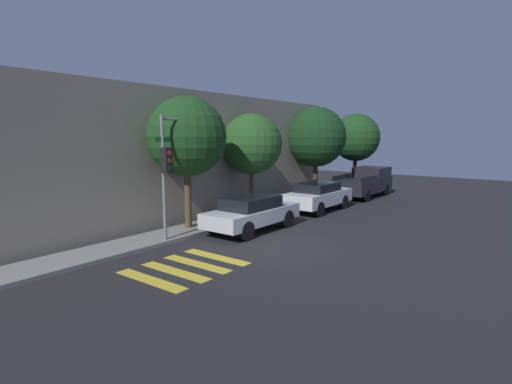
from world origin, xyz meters
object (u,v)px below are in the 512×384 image
object	(u,v)px
tree_near_corner	(187,137)
tree_behind_truck	(356,138)
sedan_middle	(318,196)
sedan_near_corner	(252,212)
traffic_light_pole	(175,155)
pickup_truck	(365,182)
tree_midblock	(252,144)
tree_far_end	(316,137)

from	to	relation	value
tree_near_corner	tree_behind_truck	distance (m)	16.89
tree_near_corner	sedan_middle	bearing A→B (deg)	-16.73
sedan_near_corner	tree_near_corner	world-z (taller)	tree_near_corner
traffic_light_pole	pickup_truck	xyz separation A→B (m)	(14.98, -1.27, -2.27)
traffic_light_pole	tree_behind_truck	world-z (taller)	tree_behind_truck
sedan_near_corner	tree_midblock	bearing A→B (deg)	37.79
sedan_middle	pickup_truck	distance (m)	6.36
sedan_middle	pickup_truck	size ratio (longest dim) A/B	0.84
pickup_truck	tree_behind_truck	world-z (taller)	tree_behind_truck
traffic_light_pole	tree_midblock	size ratio (longest dim) A/B	0.93
sedan_middle	tree_far_end	size ratio (longest dim) A/B	0.78
sedan_middle	tree_behind_truck	bearing A→B (deg)	12.55
sedan_middle	tree_far_end	distance (m)	5.19
sedan_middle	pickup_truck	xyz separation A→B (m)	(6.36, 0.00, 0.14)
sedan_near_corner	sedan_middle	distance (m)	5.66
sedan_near_corner	tree_near_corner	bearing A→B (deg)	125.27
tree_near_corner	tree_midblock	size ratio (longest dim) A/B	1.10
tree_midblock	tree_far_end	xyz separation A→B (m)	(6.49, 0.00, 0.35)
sedan_middle	tree_midblock	xyz separation A→B (m)	(-2.87, 2.16, 2.69)
sedan_middle	tree_far_end	xyz separation A→B (m)	(3.61, 2.16, 3.04)
traffic_light_pole	tree_near_corner	distance (m)	1.81
tree_near_corner	tree_far_end	xyz separation A→B (m)	(10.80, 0.00, -0.01)
tree_midblock	tree_near_corner	bearing A→B (deg)	180.00
tree_midblock	sedan_middle	bearing A→B (deg)	-36.94
tree_near_corner	tree_far_end	world-z (taller)	tree_far_end
sedan_middle	tree_near_corner	xyz separation A→B (m)	(-7.19, 2.16, 3.05)
sedan_near_corner	tree_near_corner	xyz separation A→B (m)	(-1.53, 2.16, 3.08)
sedan_middle	tree_far_end	world-z (taller)	tree_far_end
tree_near_corner	tree_midblock	xyz separation A→B (m)	(4.31, 0.00, -0.36)
sedan_middle	tree_far_end	bearing A→B (deg)	30.87
traffic_light_pole	tree_far_end	world-z (taller)	tree_far_end
pickup_truck	tree_behind_truck	xyz separation A→B (m)	(3.34, 2.16, 2.85)
pickup_truck	tree_far_end	xyz separation A→B (m)	(-2.75, 2.16, 2.90)
tree_behind_truck	tree_far_end	bearing A→B (deg)	180.00
sedan_near_corner	pickup_truck	world-z (taller)	pickup_truck
tree_near_corner	tree_midblock	bearing A→B (deg)	0.00
pickup_truck	tree_behind_truck	distance (m)	4.89
tree_midblock	tree_far_end	bearing A→B (deg)	0.00
sedan_near_corner	tree_near_corner	distance (m)	4.06
tree_far_end	sedan_near_corner	bearing A→B (deg)	-166.89
pickup_truck	tree_near_corner	size ratio (longest dim) A/B	0.96
traffic_light_pole	sedan_near_corner	distance (m)	4.04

